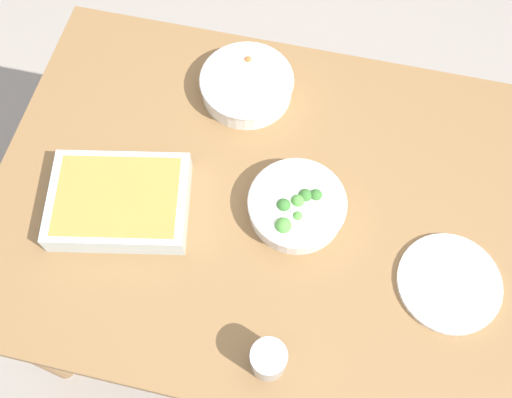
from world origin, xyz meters
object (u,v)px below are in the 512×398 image
at_px(broccoli_bowl, 297,205).
at_px(drink_cup, 268,360).
at_px(side_plate, 449,283).
at_px(spoon_by_stew, 230,96).
at_px(baking_dish, 119,201).
at_px(stew_bowl, 247,84).

distance_m(broccoli_bowl, drink_cup, 0.34).
distance_m(broccoli_bowl, side_plate, 0.36).
bearing_deg(spoon_by_stew, baking_dish, -115.71).
relative_size(broccoli_bowl, baking_dish, 0.65).
height_order(broccoli_bowl, side_plate, broccoli_bowl).
xyz_separation_m(broccoli_bowl, side_plate, (0.35, -0.09, -0.02)).
bearing_deg(side_plate, drink_cup, -144.03).
distance_m(stew_bowl, drink_cup, 0.66).
height_order(baking_dish, spoon_by_stew, baking_dish).
bearing_deg(broccoli_bowl, side_plate, -15.09).
distance_m(stew_bowl, side_plate, 0.65).
bearing_deg(spoon_by_stew, drink_cup, -69.41).
height_order(broccoli_bowl, spoon_by_stew, broccoli_bowl).
relative_size(side_plate, spoon_by_stew, 1.40).
bearing_deg(baking_dish, side_plate, -1.27).
xyz_separation_m(drink_cup, spoon_by_stew, (-0.23, 0.60, -0.03)).
height_order(stew_bowl, drink_cup, drink_cup).
distance_m(stew_bowl, spoon_by_stew, 0.05).
relative_size(baking_dish, drink_cup, 3.97).
height_order(baking_dish, side_plate, baking_dish).
bearing_deg(stew_bowl, drink_cup, -73.10).
xyz_separation_m(broccoli_bowl, spoon_by_stew, (-0.22, 0.27, -0.03)).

